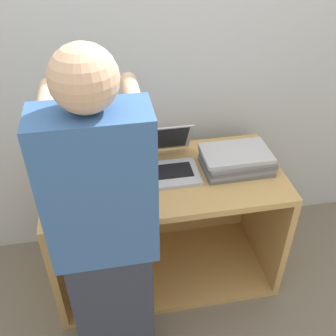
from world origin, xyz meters
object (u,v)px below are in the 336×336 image
person (106,243)px  laptop_stack_left (89,177)px  laptop_stack_right (237,160)px  laptop_open (163,163)px

person → laptop_stack_left: bearing=97.2°
laptop_stack_right → person: bearing=-145.8°
laptop_stack_right → person: size_ratio=0.23×
laptop_stack_left → person: bearing=-82.8°
laptop_stack_right → person: person is taller
laptop_stack_right → person: 0.86m
laptop_open → person: size_ratio=0.22×
laptop_open → person: 0.63m
laptop_open → laptop_stack_left: 0.39m
laptop_open → person: person is taller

